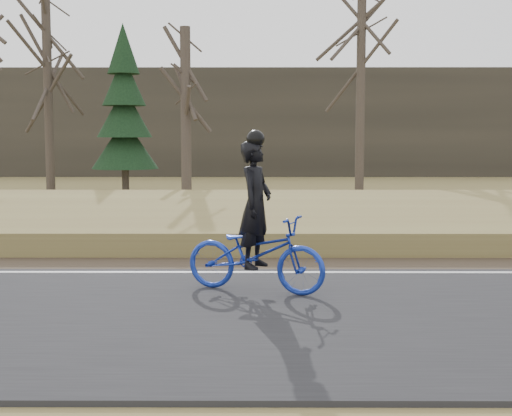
{
  "coord_description": "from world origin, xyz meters",
  "views": [
    {
      "loc": [
        -0.64,
        -11.38,
        2.32
      ],
      "look_at": [
        -0.69,
        0.5,
        1.1
      ],
      "focal_mm": 50.0,
      "sensor_mm": 36.0,
      "label": 1
    }
  ],
  "objects": [
    {
      "name": "embankment",
      "position": [
        0.0,
        4.2,
        0.22
      ],
      "size": [
        120.0,
        5.0,
        0.44
      ],
      "primitive_type": "cube",
      "color": "olive",
      "rests_on": "ground"
    },
    {
      "name": "shoulder",
      "position": [
        0.0,
        1.2,
        0.02
      ],
      "size": [
        120.0,
        1.6,
        0.04
      ],
      "primitive_type": "cube",
      "color": "#473A2B",
      "rests_on": "ground"
    },
    {
      "name": "cyclist",
      "position": [
        -0.69,
        -1.22,
        0.79
      ],
      "size": [
        2.23,
        1.45,
        2.33
      ],
      "rotation": [
        0.0,
        0.0,
        1.2
      ],
      "color": "#172FA0",
      "rests_on": "road"
    },
    {
      "name": "road",
      "position": [
        0.0,
        -2.5,
        0.03
      ],
      "size": [
        120.0,
        6.0,
        0.06
      ],
      "primitive_type": "cube",
      "color": "black",
      "rests_on": "ground"
    },
    {
      "name": "treeline_backdrop",
      "position": [
        0.0,
        30.0,
        3.0
      ],
      "size": [
        120.0,
        4.0,
        6.0
      ],
      "primitive_type": "cube",
      "color": "#383328",
      "rests_on": "ground"
    },
    {
      "name": "conifer",
      "position": [
        -5.89,
        16.59,
        3.14
      ],
      "size": [
        2.6,
        2.6,
        6.63
      ],
      "color": "#473E34",
      "rests_on": "ground"
    },
    {
      "name": "bare_tree_center",
      "position": [
        3.4,
        17.19,
        4.65
      ],
      "size": [
        0.36,
        0.36,
        9.29
      ],
      "primitive_type": "cylinder",
      "color": "#473E34",
      "rests_on": "ground"
    },
    {
      "name": "ground",
      "position": [
        0.0,
        0.0,
        0.0
      ],
      "size": [
        120.0,
        120.0,
        0.0
      ],
      "primitive_type": "plane",
      "color": "olive",
      "rests_on": "ground"
    },
    {
      "name": "bare_tree_near_left",
      "position": [
        -3.14,
        13.15,
        2.99
      ],
      "size": [
        0.36,
        0.36,
        5.97
      ],
      "primitive_type": "cylinder",
      "color": "#473E34",
      "rests_on": "ground"
    },
    {
      "name": "ballast",
      "position": [
        0.0,
        8.0,
        0.23
      ],
      "size": [
        120.0,
        3.0,
        0.45
      ],
      "primitive_type": "cube",
      "color": "slate",
      "rests_on": "ground"
    },
    {
      "name": "bare_tree_left",
      "position": [
        -9.13,
        17.58,
        4.32
      ],
      "size": [
        0.36,
        0.36,
        8.64
      ],
      "primitive_type": "cylinder",
      "color": "#473E34",
      "rests_on": "ground"
    },
    {
      "name": "edge_line",
      "position": [
        0.0,
        0.2,
        0.07
      ],
      "size": [
        120.0,
        0.12,
        0.01
      ],
      "primitive_type": "cube",
      "color": "silver",
      "rests_on": "road"
    },
    {
      "name": "railroad",
      "position": [
        0.0,
        8.0,
        0.53
      ],
      "size": [
        120.0,
        2.4,
        0.29
      ],
      "color": "black",
      "rests_on": "ballast"
    }
  ]
}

